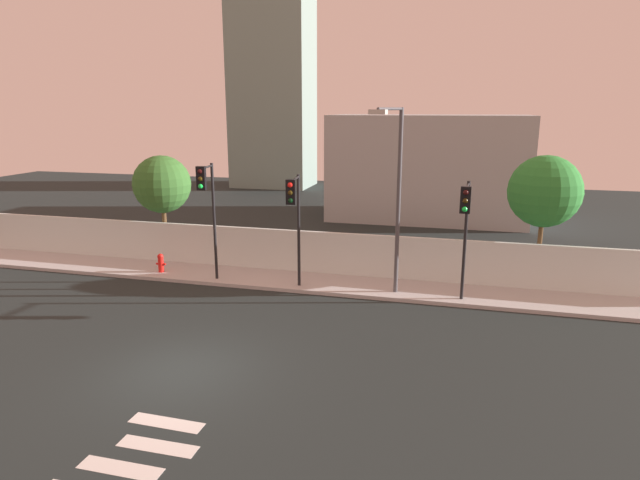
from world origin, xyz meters
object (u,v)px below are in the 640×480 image
street_lamp_curbside (396,186)px  fire_hydrant (161,262)px  traffic_light_right (294,209)px  roadside_tree_leftmost (162,185)px  traffic_light_left (207,198)px  roadside_tree_midleft (545,192)px  traffic_light_center (465,218)px

street_lamp_curbside → fire_hydrant: bearing=178.0°
traffic_light_right → roadside_tree_leftmost: (-7.71, 3.75, 0.13)m
traffic_light_right → fire_hydrant: bearing=170.2°
traffic_light_left → roadside_tree_midleft: roadside_tree_midleft is taller
traffic_light_center → roadside_tree_midleft: 4.81m
fire_hydrant → traffic_light_left: bearing=-18.0°
street_lamp_curbside → fire_hydrant: 10.78m
roadside_tree_midleft → street_lamp_curbside: bearing=-151.5°
traffic_light_left → fire_hydrant: bearing=162.0°
street_lamp_curbside → roadside_tree_midleft: street_lamp_curbside is taller
street_lamp_curbside → roadside_tree_midleft: (5.54, 3.00, -0.43)m
traffic_light_center → street_lamp_curbside: bearing=164.2°
traffic_light_center → traffic_light_right: bearing=-179.6°
traffic_light_right → roadside_tree_leftmost: size_ratio=0.90×
traffic_light_center → fire_hydrant: bearing=175.2°
traffic_light_center → traffic_light_right: size_ratio=0.99×
fire_hydrant → roadside_tree_leftmost: roadside_tree_leftmost is taller
traffic_light_left → traffic_light_center: traffic_light_left is taller
traffic_light_left → traffic_light_center: bearing=-0.9°
traffic_light_center → fire_hydrant: (-12.63, 1.07, -2.82)m
traffic_light_center → traffic_light_left: bearing=179.1°
traffic_light_right → traffic_light_left: bearing=177.0°
traffic_light_center → traffic_light_right: 6.18m
traffic_light_right → roadside_tree_midleft: size_ratio=0.84×
traffic_light_left → fire_hydrant: size_ratio=5.87×
traffic_light_left → street_lamp_curbside: size_ratio=0.69×
traffic_light_right → roadside_tree_leftmost: 8.58m
roadside_tree_leftmost → roadside_tree_midleft: (16.92, 0.00, 0.31)m
traffic_light_left → street_lamp_curbside: (7.29, 0.56, 0.65)m
traffic_light_left → street_lamp_curbside: street_lamp_curbside is taller
traffic_light_right → street_lamp_curbside: street_lamp_curbside is taller
traffic_light_left → street_lamp_curbside: bearing=4.4°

